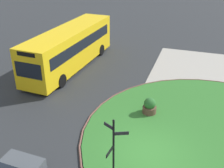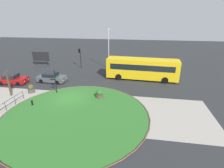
{
  "view_description": "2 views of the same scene",
  "coord_description": "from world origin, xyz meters",
  "px_view_note": "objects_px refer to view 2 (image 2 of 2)",
  "views": [
    {
      "loc": [
        -10.74,
        -1.66,
        9.43
      ],
      "look_at": [
        4.0,
        3.3,
        1.49
      ],
      "focal_mm": 44.14,
      "sensor_mm": 36.0,
      "label": 1
    },
    {
      "loc": [
        8.17,
        -17.61,
        9.35
      ],
      "look_at": [
        4.88,
        2.9,
        1.1
      ],
      "focal_mm": 27.11,
      "sensor_mm": 36.0,
      "label": 2
    }
  ],
  "objects_px": {
    "bus_yellow": "(142,68)",
    "street_tree_bare": "(9,83)",
    "car_far_lane": "(12,79)",
    "billboard_left": "(41,57)",
    "traffic_light_near": "(80,54)",
    "car_near_lane": "(52,78)",
    "lamppost_tall": "(109,48)",
    "signpost_directional": "(55,80)",
    "planter_near_signpost": "(31,89)",
    "planter_kerbside": "(99,94)",
    "bollard_foreground": "(32,103)"
  },
  "relations": [
    {
      "from": "bus_yellow",
      "to": "traffic_light_near",
      "type": "distance_m",
      "value": 12.71
    },
    {
      "from": "signpost_directional",
      "to": "traffic_light_near",
      "type": "xyz_separation_m",
      "value": [
        -0.88,
        12.01,
        0.9
      ]
    },
    {
      "from": "bus_yellow",
      "to": "street_tree_bare",
      "type": "height_order",
      "value": "street_tree_bare"
    },
    {
      "from": "billboard_left",
      "to": "planter_kerbside",
      "type": "height_order",
      "value": "billboard_left"
    },
    {
      "from": "planter_kerbside",
      "to": "street_tree_bare",
      "type": "bearing_deg",
      "value": -174.96
    },
    {
      "from": "bollard_foreground",
      "to": "bus_yellow",
      "type": "relative_size",
      "value": 0.06
    },
    {
      "from": "car_near_lane",
      "to": "planter_kerbside",
      "type": "relative_size",
      "value": 3.89
    },
    {
      "from": "planter_kerbside",
      "to": "lamppost_tall",
      "type": "bearing_deg",
      "value": 94.86
    },
    {
      "from": "billboard_left",
      "to": "street_tree_bare",
      "type": "distance_m",
      "value": 14.56
    },
    {
      "from": "signpost_directional",
      "to": "billboard_left",
      "type": "bearing_deg",
      "value": 126.76
    },
    {
      "from": "signpost_directional",
      "to": "planter_near_signpost",
      "type": "bearing_deg",
      "value": -176.15
    },
    {
      "from": "bus_yellow",
      "to": "signpost_directional",
      "type": "bearing_deg",
      "value": 37.56
    },
    {
      "from": "car_near_lane",
      "to": "traffic_light_near",
      "type": "bearing_deg",
      "value": 79.19
    },
    {
      "from": "street_tree_bare",
      "to": "lamppost_tall",
      "type": "bearing_deg",
      "value": 53.29
    },
    {
      "from": "car_far_lane",
      "to": "traffic_light_near",
      "type": "relative_size",
      "value": 1.16
    },
    {
      "from": "traffic_light_near",
      "to": "planter_near_signpost",
      "type": "relative_size",
      "value": 3.33
    },
    {
      "from": "car_far_lane",
      "to": "traffic_light_near",
      "type": "distance_m",
      "value": 12.3
    },
    {
      "from": "traffic_light_near",
      "to": "street_tree_bare",
      "type": "relative_size",
      "value": 1.12
    },
    {
      "from": "car_near_lane",
      "to": "planter_near_signpost",
      "type": "xyz_separation_m",
      "value": [
        -0.73,
        -4.21,
        -0.15
      ]
    },
    {
      "from": "car_far_lane",
      "to": "planter_near_signpost",
      "type": "relative_size",
      "value": 3.86
    },
    {
      "from": "car_far_lane",
      "to": "billboard_left",
      "type": "bearing_deg",
      "value": 91.41
    },
    {
      "from": "traffic_light_near",
      "to": "lamppost_tall",
      "type": "relative_size",
      "value": 0.5
    },
    {
      "from": "bus_yellow",
      "to": "car_near_lane",
      "type": "height_order",
      "value": "bus_yellow"
    },
    {
      "from": "bollard_foreground",
      "to": "planter_kerbside",
      "type": "xyz_separation_m",
      "value": [
        7.03,
        3.11,
        0.13
      ]
    },
    {
      "from": "signpost_directional",
      "to": "billboard_left",
      "type": "height_order",
      "value": "signpost_directional"
    },
    {
      "from": "car_near_lane",
      "to": "billboard_left",
      "type": "bearing_deg",
      "value": 130.01
    },
    {
      "from": "car_near_lane",
      "to": "billboard_left",
      "type": "height_order",
      "value": "billboard_left"
    },
    {
      "from": "car_near_lane",
      "to": "planter_kerbside",
      "type": "bearing_deg",
      "value": -24.95
    },
    {
      "from": "signpost_directional",
      "to": "traffic_light_near",
      "type": "bearing_deg",
      "value": 94.17
    },
    {
      "from": "car_far_lane",
      "to": "planter_kerbside",
      "type": "height_order",
      "value": "car_far_lane"
    },
    {
      "from": "lamppost_tall",
      "to": "street_tree_bare",
      "type": "height_order",
      "value": "lamppost_tall"
    },
    {
      "from": "planter_kerbside",
      "to": "street_tree_bare",
      "type": "distance_m",
      "value": 11.4
    },
    {
      "from": "bollard_foreground",
      "to": "billboard_left",
      "type": "height_order",
      "value": "billboard_left"
    },
    {
      "from": "signpost_directional",
      "to": "street_tree_bare",
      "type": "bearing_deg",
      "value": -165.56
    },
    {
      "from": "planter_kerbside",
      "to": "car_near_lane",
      "type": "bearing_deg",
      "value": 152.74
    },
    {
      "from": "car_far_lane",
      "to": "billboard_left",
      "type": "distance_m",
      "value": 10.36
    },
    {
      "from": "car_near_lane",
      "to": "billboard_left",
      "type": "distance_m",
      "value": 10.96
    },
    {
      "from": "bollard_foreground",
      "to": "traffic_light_near",
      "type": "xyz_separation_m",
      "value": [
        0.36,
        15.54,
        2.39
      ]
    },
    {
      "from": "car_near_lane",
      "to": "lamppost_tall",
      "type": "distance_m",
      "value": 11.66
    },
    {
      "from": "signpost_directional",
      "to": "car_near_lane",
      "type": "height_order",
      "value": "signpost_directional"
    },
    {
      "from": "bus_yellow",
      "to": "car_far_lane",
      "type": "xyz_separation_m",
      "value": [
        -19.17,
        -5.03,
        -1.1
      ]
    },
    {
      "from": "traffic_light_near",
      "to": "street_tree_bare",
      "type": "xyz_separation_m",
      "value": [
        -4.64,
        -13.43,
        -1.14
      ]
    },
    {
      "from": "billboard_left",
      "to": "planter_near_signpost",
      "type": "relative_size",
      "value": 3.17
    },
    {
      "from": "car_near_lane",
      "to": "planter_near_signpost",
      "type": "bearing_deg",
      "value": -97.55
    },
    {
      "from": "planter_near_signpost",
      "to": "street_tree_bare",
      "type": "xyz_separation_m",
      "value": [
        -2.03,
        -1.18,
        1.11
      ]
    },
    {
      "from": "signpost_directional",
      "to": "bollard_foreground",
      "type": "relative_size",
      "value": 4.46
    },
    {
      "from": "billboard_left",
      "to": "car_near_lane",
      "type": "bearing_deg",
      "value": -54.5
    },
    {
      "from": "planter_near_signpost",
      "to": "street_tree_bare",
      "type": "relative_size",
      "value": 0.34
    },
    {
      "from": "planter_kerbside",
      "to": "billboard_left",
      "type": "bearing_deg",
      "value": 139.42
    },
    {
      "from": "car_near_lane",
      "to": "billboard_left",
      "type": "xyz_separation_m",
      "value": [
        -6.66,
        8.62,
        1.16
      ]
    }
  ]
}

